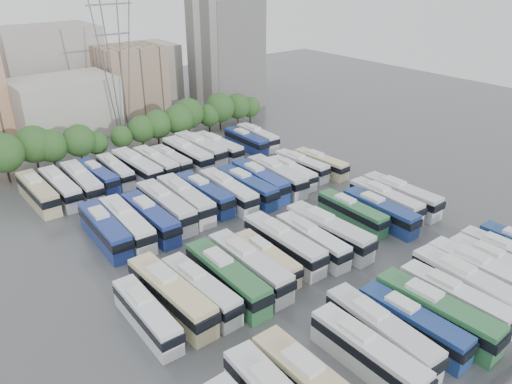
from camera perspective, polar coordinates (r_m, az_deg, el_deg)
ground at (r=68.38m, az=1.30°, el=-5.07°), size 220.00×220.00×0.00m
parapet at (r=52.36m, az=26.18°, el=-18.85°), size 56.00×0.50×0.50m
tree_line at (r=99.15m, az=-15.38°, el=6.77°), size 63.96×8.18×8.49m
city_buildings at (r=124.10m, az=-23.48°, el=10.82°), size 102.00×35.00×20.00m
apartment_tower at (r=127.68m, az=-3.43°, el=15.52°), size 14.00×14.00×26.00m
electricity_pylon at (r=104.61m, az=-15.93°, el=15.63°), size 9.00×6.91×33.83m
bus_r0_s4 at (r=48.73m, az=12.65°, el=-17.54°), size 2.80×12.37×3.87m
bus_r0_s5 at (r=51.05m, az=14.09°, el=-15.28°), size 3.48×13.00×4.04m
bus_r0_s6 at (r=53.06m, az=17.47°, el=-14.17°), size 2.93×12.05×3.76m
bus_r0_s7 at (r=54.84m, az=19.92°, el=-12.84°), size 3.60×13.48×4.19m
bus_r0_s8 at (r=57.56m, az=21.73°, el=-11.36°), size 3.00×12.44×3.88m
bus_r0_s9 at (r=59.91m, az=23.11°, el=-9.87°), size 3.55×13.57×4.22m
bus_r0_s10 at (r=62.60m, az=24.56°, el=-8.59°), size 3.07×13.30×4.16m
bus_r0_s11 at (r=65.18m, az=25.97°, el=-7.68°), size 2.70×12.12×3.80m
bus_r0_s12 at (r=68.15m, az=26.70°, el=-6.48°), size 2.84×11.45×3.57m
bus_r1_s0 at (r=53.11m, az=-12.39°, el=-13.54°), size 2.69×11.48×3.59m
bus_r1_s1 at (r=54.70m, az=-9.68°, el=-11.52°), size 3.58×13.76×4.28m
bus_r1_s2 at (r=55.48m, az=-6.38°, el=-10.99°), size 3.13×12.19×3.79m
bus_r1_s3 at (r=56.72m, az=-3.35°, el=-9.70°), size 3.11×13.45×4.21m
bus_r1_s4 at (r=58.57m, az=-0.80°, el=-8.43°), size 2.95×13.24×4.15m
bus_r1_s5 at (r=60.65m, az=1.25°, el=-7.56°), size 2.79×10.86×3.38m
bus_r1_s6 at (r=62.85m, az=3.18°, el=-5.93°), size 2.94×13.13×4.11m
bus_r1_s7 at (r=64.20m, az=6.41°, el=-5.52°), size 3.07×12.04×3.75m
bus_r1_s8 at (r=66.06m, az=8.32°, el=-4.47°), size 3.44×13.48×4.20m
bus_r1_s10 at (r=71.93m, az=10.90°, el=-2.32°), size 2.67×11.59×3.63m
bus_r1_s11 at (r=72.80m, az=13.97°, el=-2.20°), size 2.77×12.19×3.82m
bus_r1_s12 at (r=76.15m, az=14.56°, el=-0.97°), size 3.11×12.45×3.88m
bus_r1_s13 at (r=78.31m, az=16.25°, el=-0.37°), size 2.99×12.94×4.05m
bus_r2_s1 at (r=68.85m, az=-16.89°, el=-4.12°), size 3.41×13.16×4.09m
bus_r2_s2 at (r=69.40m, az=-14.54°, el=-3.54°), size 3.43×13.33×4.15m
bus_r2_s3 at (r=70.32m, az=-12.00°, el=-2.90°), size 2.94×12.96×4.06m
bus_r2_s4 at (r=72.86m, az=-10.26°, el=-1.61°), size 3.30×13.67×4.27m
bus_r2_s5 at (r=74.53m, az=-8.07°, el=-0.82°), size 3.54×13.56×4.22m
bus_r2_s6 at (r=76.25m, az=-5.89°, el=-0.19°), size 2.88×12.56×3.93m
bus_r2_s7 at (r=76.63m, az=-3.21°, el=0.10°), size 3.33×13.02×4.05m
bus_r2_s8 at (r=78.10m, az=-1.09°, el=0.62°), size 2.95×12.82×4.01m
bus_r2_s9 at (r=80.29m, az=0.45°, el=1.35°), size 3.46×12.97×4.03m
bus_r2_s10 at (r=81.90m, az=2.37°, el=1.86°), size 3.53×13.25×4.12m
bus_r2_s11 at (r=84.30m, az=4.13°, el=2.25°), size 2.87×10.88×3.38m
bus_r2_s12 at (r=87.17m, az=5.22°, el=3.05°), size 3.03×11.33×3.52m
bus_r2_s13 at (r=88.45m, az=7.40°, el=3.26°), size 2.96×11.14×3.46m
bus_r3_s0 at (r=83.11m, az=-23.66°, el=-0.05°), size 3.03×12.87×4.02m
bus_r3_s1 at (r=83.61m, az=-21.46°, el=0.48°), size 2.86×12.66×3.96m
bus_r3_s2 at (r=84.26m, az=-19.28°, el=1.07°), size 3.25×13.17×4.11m
bus_r3_s3 at (r=86.46m, az=-17.63°, el=1.76°), size 3.09×11.63×3.62m
bus_r3_s4 at (r=87.89m, az=-15.76°, el=2.37°), size 2.81×11.35×3.54m
bus_r3_s5 at (r=87.51m, az=-13.45°, el=2.76°), size 3.36×13.44×4.19m
bus_r3_s6 at (r=89.18m, az=-11.38°, el=3.27°), size 2.97×12.19×3.80m
bus_r3_s7 at (r=90.47m, az=-9.66°, el=3.61°), size 2.53×10.93×3.42m
bus_r3_s8 at (r=91.61m, az=-7.85°, el=4.27°), size 3.01×13.40×4.20m
bus_r3_s9 at (r=94.13m, az=-6.39°, el=4.94°), size 3.52×13.64×4.24m
bus_r3_s10 at (r=94.86m, az=-4.39°, el=5.10°), size 3.38×12.77×3.97m
bus_r3_s12 at (r=98.60m, az=-1.16°, el=5.86°), size 2.57×11.53×3.61m
bus_r3_s13 at (r=100.87m, az=0.16°, el=6.32°), size 3.08×11.67×3.63m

